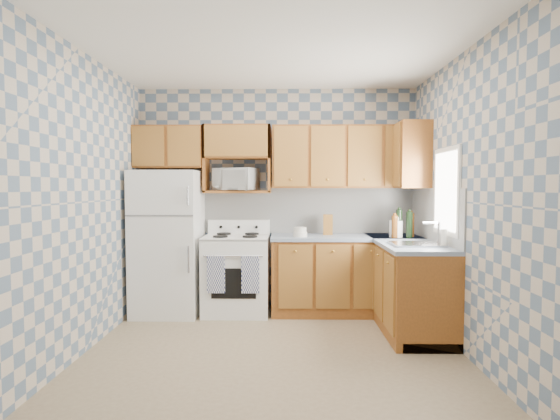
# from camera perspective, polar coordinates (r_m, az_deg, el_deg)

# --- Properties ---
(floor) EXTENTS (3.40, 3.40, 0.00)m
(floor) POSITION_cam_1_polar(r_m,az_deg,el_deg) (4.12, -0.87, -18.20)
(floor) COLOR #786349
(floor) RESTS_ON ground
(back_wall) EXTENTS (3.40, 0.02, 2.70)m
(back_wall) POSITION_cam_1_polar(r_m,az_deg,el_deg) (5.45, -0.41, 1.52)
(back_wall) COLOR slate
(back_wall) RESTS_ON ground
(right_wall) EXTENTS (0.02, 3.20, 2.70)m
(right_wall) POSITION_cam_1_polar(r_m,az_deg,el_deg) (4.16, 23.22, 0.82)
(right_wall) COLOR slate
(right_wall) RESTS_ON ground
(backsplash_back) EXTENTS (2.60, 0.02, 0.56)m
(backsplash_back) POSITION_cam_1_polar(r_m,az_deg,el_deg) (5.45, 3.80, -0.07)
(backsplash_back) COLOR white
(backsplash_back) RESTS_ON back_wall
(backsplash_right) EXTENTS (0.02, 1.60, 0.56)m
(backsplash_right) POSITION_cam_1_polar(r_m,az_deg,el_deg) (4.91, 19.51, -0.56)
(backsplash_right) COLOR white
(backsplash_right) RESTS_ON right_wall
(refrigerator) EXTENTS (0.75, 0.70, 1.68)m
(refrigerator) POSITION_cam_1_polar(r_m,az_deg,el_deg) (5.32, -14.39, -4.12)
(refrigerator) COLOR white
(refrigerator) RESTS_ON floor
(stove_body) EXTENTS (0.76, 0.65, 0.90)m
(stove_body) POSITION_cam_1_polar(r_m,az_deg,el_deg) (5.25, -5.67, -8.44)
(stove_body) COLOR white
(stove_body) RESTS_ON floor
(cooktop) EXTENTS (0.76, 0.65, 0.02)m
(cooktop) POSITION_cam_1_polar(r_m,az_deg,el_deg) (5.18, -5.69, -3.50)
(cooktop) COLOR silver
(cooktop) RESTS_ON stove_body
(backguard) EXTENTS (0.76, 0.08, 0.17)m
(backguard) POSITION_cam_1_polar(r_m,az_deg,el_deg) (5.45, -5.37, -2.18)
(backguard) COLOR white
(backguard) RESTS_ON cooktop
(dish_towel_left) EXTENTS (0.20, 0.02, 0.41)m
(dish_towel_left) POSITION_cam_1_polar(r_m,az_deg,el_deg) (4.93, -8.36, -8.34)
(dish_towel_left) COLOR navy
(dish_towel_left) RESTS_ON stove_body
(dish_towel_right) EXTENTS (0.20, 0.02, 0.41)m
(dish_towel_right) POSITION_cam_1_polar(r_m,az_deg,el_deg) (4.89, -3.89, -8.43)
(dish_towel_right) COLOR navy
(dish_towel_right) RESTS_ON stove_body
(base_cabinets_back) EXTENTS (1.75, 0.60, 0.88)m
(base_cabinets_back) POSITION_cam_1_polar(r_m,az_deg,el_deg) (5.30, 8.58, -8.47)
(base_cabinets_back) COLOR brown
(base_cabinets_back) RESTS_ON floor
(base_cabinets_right) EXTENTS (0.60, 1.60, 0.88)m
(base_cabinets_right) POSITION_cam_1_polar(r_m,az_deg,el_deg) (4.93, 16.12, -9.42)
(base_cabinets_right) COLOR brown
(base_cabinets_right) RESTS_ON floor
(countertop_back) EXTENTS (1.77, 0.63, 0.04)m
(countertop_back) POSITION_cam_1_polar(r_m,az_deg,el_deg) (5.22, 8.63, -3.53)
(countertop_back) COLOR slate
(countertop_back) RESTS_ON base_cabinets_back
(countertop_right) EXTENTS (0.63, 1.60, 0.04)m
(countertop_right) POSITION_cam_1_polar(r_m,az_deg,el_deg) (4.85, 16.14, -4.11)
(countertop_right) COLOR slate
(countertop_right) RESTS_ON base_cabinets_right
(upper_cabinets_back) EXTENTS (1.75, 0.33, 0.74)m
(upper_cabinets_back) POSITION_cam_1_polar(r_m,az_deg,el_deg) (5.34, 8.50, 6.83)
(upper_cabinets_back) COLOR brown
(upper_cabinets_back) RESTS_ON back_wall
(upper_cabinets_fridge) EXTENTS (0.82, 0.33, 0.50)m
(upper_cabinets_fridge) POSITION_cam_1_polar(r_m,az_deg,el_deg) (5.48, -14.19, 7.93)
(upper_cabinets_fridge) COLOR brown
(upper_cabinets_fridge) RESTS_ON back_wall
(upper_cabinets_right) EXTENTS (0.33, 0.70, 0.74)m
(upper_cabinets_right) POSITION_cam_1_polar(r_m,az_deg,el_deg) (5.30, 16.46, 6.76)
(upper_cabinets_right) COLOR brown
(upper_cabinets_right) RESTS_ON right_wall
(microwave_shelf) EXTENTS (0.80, 0.33, 0.03)m
(microwave_shelf) POSITION_cam_1_polar(r_m,az_deg,el_deg) (5.31, -5.53, 2.38)
(microwave_shelf) COLOR brown
(microwave_shelf) RESTS_ON back_wall
(microwave) EXTENTS (0.57, 0.47, 0.27)m
(microwave) POSITION_cam_1_polar(r_m,az_deg,el_deg) (5.29, -5.79, 4.00)
(microwave) COLOR white
(microwave) RESTS_ON microwave_shelf
(sink) EXTENTS (0.48, 0.40, 0.03)m
(sink) POSITION_cam_1_polar(r_m,az_deg,el_deg) (4.52, 17.38, -4.33)
(sink) COLOR #B7B7BC
(sink) RESTS_ON countertop_right
(window) EXTENTS (0.02, 0.66, 0.86)m
(window) POSITION_cam_1_polar(r_m,az_deg,el_deg) (4.57, 20.91, 2.29)
(window) COLOR silver
(window) RESTS_ON right_wall
(bottle_0) EXTENTS (0.07, 0.07, 0.32)m
(bottle_0) POSITION_cam_1_polar(r_m,az_deg,el_deg) (5.17, 15.29, -1.69)
(bottle_0) COLOR black
(bottle_0) RESTS_ON countertop_back
(bottle_1) EXTENTS (0.07, 0.07, 0.29)m
(bottle_1) POSITION_cam_1_polar(r_m,az_deg,el_deg) (5.14, 16.53, -1.85)
(bottle_1) COLOR black
(bottle_1) RESTS_ON countertop_back
(bottle_2) EXTENTS (0.07, 0.07, 0.27)m
(bottle_2) POSITION_cam_1_polar(r_m,az_deg,el_deg) (5.25, 16.76, -1.87)
(bottle_2) COLOR brown
(bottle_2) RESTS_ON countertop_back
(bottle_3) EXTENTS (0.07, 0.07, 0.25)m
(bottle_3) POSITION_cam_1_polar(r_m,az_deg,el_deg) (5.07, 14.74, -2.12)
(bottle_3) COLOR brown
(bottle_3) RESTS_ON countertop_back
(knife_block) EXTENTS (0.12, 0.12, 0.24)m
(knife_block) POSITION_cam_1_polar(r_m,az_deg,el_deg) (5.27, 6.27, -1.90)
(knife_block) COLOR brown
(knife_block) RESTS_ON countertop_back
(electric_kettle) EXTENTS (0.15, 0.15, 0.19)m
(electric_kettle) POSITION_cam_1_polar(r_m,az_deg,el_deg) (5.15, 14.89, -2.41)
(electric_kettle) COLOR white
(electric_kettle) RESTS_ON countertop_back
(food_containers) EXTENTS (0.16, 0.16, 0.11)m
(food_containers) POSITION_cam_1_polar(r_m,az_deg,el_deg) (5.05, 2.64, -2.87)
(food_containers) COLOR beige
(food_containers) RESTS_ON countertop_back
(soap_bottle) EXTENTS (0.06, 0.06, 0.17)m
(soap_bottle) POSITION_cam_1_polar(r_m,az_deg,el_deg) (4.44, 20.65, -3.47)
(soap_bottle) COLOR beige
(soap_bottle) RESTS_ON countertop_right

